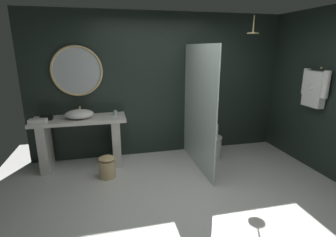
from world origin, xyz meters
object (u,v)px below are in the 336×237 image
(vessel_sink, at_px, (79,114))
(hanging_bathrobe, at_px, (315,88))
(toilet, at_px, (210,142))
(tumbler_cup, at_px, (115,113))
(tissue_box, at_px, (46,118))
(round_wall_mirror, at_px, (77,71))
(waste_bin, at_px, (107,167))
(rain_shower_head, at_px, (253,32))
(folded_hand_towel, at_px, (38,121))

(vessel_sink, xyz_separation_m, hanging_bathrobe, (3.69, -0.88, 0.44))
(hanging_bathrobe, xyz_separation_m, toilet, (-1.39, 0.82, -1.11))
(tumbler_cup, distance_m, tissue_box, 1.09)
(tumbler_cup, bearing_deg, hanging_bathrobe, -17.16)
(round_wall_mirror, bearing_deg, tumbler_cup, -20.48)
(hanging_bathrobe, height_order, waste_bin, hanging_bathrobe)
(toilet, bearing_deg, vessel_sink, 178.40)
(tumbler_cup, distance_m, toilet, 1.83)
(hanging_bathrobe, distance_m, waste_bin, 3.52)
(hanging_bathrobe, distance_m, toilet, 1.96)
(round_wall_mirror, distance_m, rain_shower_head, 3.04)
(hanging_bathrobe, height_order, folded_hand_towel, hanging_bathrobe)
(toilet, bearing_deg, round_wall_mirror, 171.04)
(waste_bin, height_order, folded_hand_towel, folded_hand_towel)
(tissue_box, distance_m, folded_hand_towel, 0.21)
(rain_shower_head, bearing_deg, toilet, 167.36)
(tumbler_cup, relative_size, round_wall_mirror, 0.10)
(tissue_box, xyz_separation_m, folded_hand_towel, (-0.08, -0.20, 0.00))
(vessel_sink, bearing_deg, waste_bin, -51.38)
(round_wall_mirror, bearing_deg, toilet, -8.96)
(round_wall_mirror, height_order, toilet, round_wall_mirror)
(tissue_box, relative_size, hanging_bathrobe, 0.28)
(toilet, distance_m, folded_hand_towel, 2.96)
(vessel_sink, bearing_deg, round_wall_mirror, 91.54)
(round_wall_mirror, relative_size, toilet, 1.49)
(folded_hand_towel, bearing_deg, vessel_sink, 15.02)
(tissue_box, bearing_deg, folded_hand_towel, -113.03)
(vessel_sink, distance_m, tumbler_cup, 0.59)
(folded_hand_towel, bearing_deg, toilet, 1.90)
(round_wall_mirror, height_order, hanging_bathrobe, round_wall_mirror)
(vessel_sink, relative_size, round_wall_mirror, 0.54)
(vessel_sink, bearing_deg, rain_shower_head, -4.00)
(rain_shower_head, distance_m, toilet, 2.08)
(toilet, distance_m, waste_bin, 1.95)
(vessel_sink, distance_m, tissue_box, 0.52)
(vessel_sink, height_order, tumbler_cup, vessel_sink)
(hanging_bathrobe, xyz_separation_m, waste_bin, (-3.29, 0.39, -1.19))
(tissue_box, bearing_deg, tumbler_cup, 2.15)
(tissue_box, relative_size, rain_shower_head, 0.61)
(vessel_sink, bearing_deg, hanging_bathrobe, -13.43)
(vessel_sink, xyz_separation_m, toilet, (2.29, -0.06, -0.67))
(tissue_box, xyz_separation_m, toilet, (2.81, -0.10, -0.63))
(tissue_box, height_order, hanging_bathrobe, hanging_bathrobe)
(tissue_box, height_order, round_wall_mirror, round_wall_mirror)
(tissue_box, relative_size, round_wall_mirror, 0.21)
(vessel_sink, relative_size, rain_shower_head, 1.56)
(vessel_sink, relative_size, waste_bin, 1.28)
(vessel_sink, height_order, waste_bin, vessel_sink)
(folded_hand_towel, bearing_deg, tumbler_cup, 11.47)
(toilet, height_order, waste_bin, toilet)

